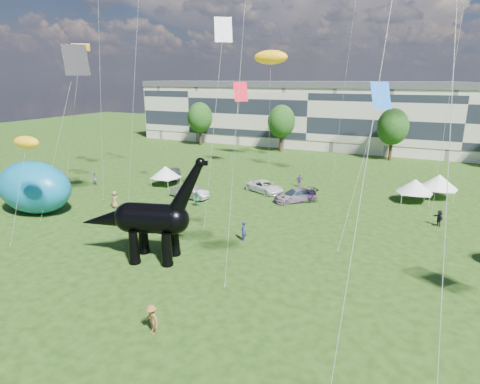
% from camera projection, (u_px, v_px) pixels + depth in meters
% --- Properties ---
extents(ground, '(220.00, 220.00, 0.00)m').
position_uv_depth(ground, '(178.00, 292.00, 26.75)').
color(ground, '#16330C').
rests_on(ground, ground).
extents(terrace_row, '(78.00, 11.00, 12.00)m').
position_uv_depth(terrace_row, '(315.00, 117.00, 82.21)').
color(terrace_row, beige).
rests_on(terrace_row, ground).
extents(tree_far_left, '(5.20, 5.20, 9.44)m').
position_uv_depth(tree_far_left, '(200.00, 115.00, 83.43)').
color(tree_far_left, '#382314').
rests_on(tree_far_left, ground).
extents(tree_mid_left, '(5.20, 5.20, 9.44)m').
position_uv_depth(tree_mid_left, '(281.00, 119.00, 75.98)').
color(tree_mid_left, '#382314').
rests_on(tree_mid_left, ground).
extents(tree_mid_right, '(5.20, 5.20, 9.44)m').
position_uv_depth(tree_mid_right, '(393.00, 124.00, 67.70)').
color(tree_mid_right, '#382314').
rests_on(tree_mid_right, ground).
extents(dinosaur_sculpture, '(10.43, 4.51, 8.57)m').
position_uv_depth(dinosaur_sculpture, '(147.00, 220.00, 30.88)').
color(dinosaur_sculpture, black).
rests_on(dinosaur_sculpture, ground).
extents(car_silver, '(3.78, 4.83, 1.54)m').
position_uv_depth(car_silver, '(174.00, 173.00, 56.61)').
color(car_silver, '#A6A6AB').
rests_on(car_silver, ground).
extents(car_grey, '(4.95, 2.20, 1.58)m').
position_uv_depth(car_grey, '(190.00, 192.00, 47.47)').
color(car_grey, gray).
rests_on(car_grey, ground).
extents(car_white, '(5.72, 4.38, 1.44)m').
position_uv_depth(car_white, '(265.00, 187.00, 49.86)').
color(car_white, white).
rests_on(car_white, ground).
extents(car_dark, '(4.98, 5.10, 1.47)m').
position_uv_depth(car_dark, '(295.00, 195.00, 46.14)').
color(car_dark, '#595960').
rests_on(car_dark, ground).
extents(gazebo_near, '(4.50, 4.50, 2.73)m').
position_uv_depth(gazebo_near, '(415.00, 186.00, 45.63)').
color(gazebo_near, silver).
rests_on(gazebo_near, ground).
extents(gazebo_far, '(4.54, 4.54, 2.89)m').
position_uv_depth(gazebo_far, '(439.00, 182.00, 47.06)').
color(gazebo_far, white).
rests_on(gazebo_far, ground).
extents(gazebo_left, '(3.90, 3.90, 2.62)m').
position_uv_depth(gazebo_left, '(166.00, 172.00, 52.75)').
color(gazebo_left, white).
rests_on(gazebo_left, ground).
extents(inflatable_teal, '(8.92, 5.69, 5.50)m').
position_uv_depth(inflatable_teal, '(34.00, 187.00, 41.94)').
color(inflatable_teal, '#0C6C99').
rests_on(inflatable_teal, ground).
extents(visitors, '(49.16, 38.77, 1.88)m').
position_uv_depth(visitors, '(229.00, 213.00, 39.71)').
color(visitors, '#2B6D4D').
rests_on(visitors, ground).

